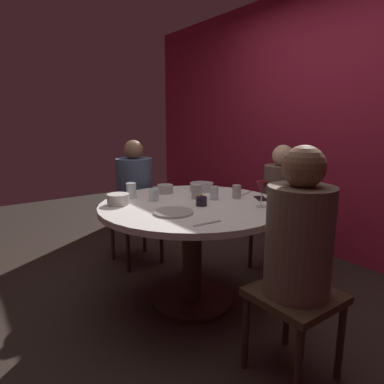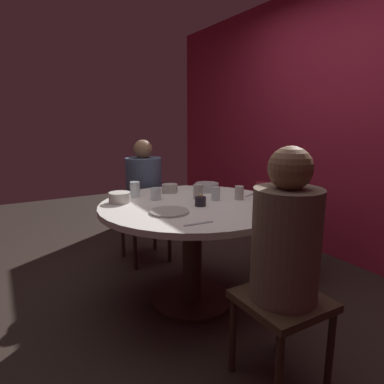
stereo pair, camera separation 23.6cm
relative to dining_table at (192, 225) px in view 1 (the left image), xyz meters
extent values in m
plane|color=#2D231E|center=(0.00, 0.00, -0.59)|extent=(8.00, 8.00, 0.00)
cube|color=maroon|center=(0.00, 1.67, 0.71)|extent=(6.00, 0.10, 2.60)
cylinder|color=silver|center=(0.00, 0.00, 0.14)|extent=(1.29, 1.29, 0.04)
cylinder|color=#332319|center=(0.00, 0.00, -0.23)|extent=(0.14, 0.14, 0.71)
cylinder|color=#2D2116|center=(0.00, 0.00, -0.58)|extent=(0.60, 0.60, 0.03)
cube|color=#3F2D1E|center=(-0.90, 0.00, -0.14)|extent=(0.40, 0.40, 0.04)
cylinder|color=#475670|center=(-0.90, 0.00, 0.14)|extent=(0.33, 0.33, 0.51)
sphere|color=#8C6647|center=(-0.90, 0.00, 0.47)|extent=(0.17, 0.17, 0.17)
cylinder|color=#332319|center=(-1.07, -0.17, -0.38)|extent=(0.04, 0.04, 0.43)
cylinder|color=#332319|center=(-0.73, -0.17, -0.38)|extent=(0.04, 0.04, 0.43)
cylinder|color=#332319|center=(-1.07, 0.17, -0.38)|extent=(0.04, 0.04, 0.43)
cylinder|color=#332319|center=(-0.73, 0.17, -0.38)|extent=(0.04, 0.04, 0.43)
cube|color=#3F2D1E|center=(0.00, 0.95, -0.14)|extent=(0.40, 0.40, 0.04)
cylinder|color=brown|center=(0.00, 0.95, 0.12)|extent=(0.30, 0.30, 0.47)
sphere|color=tan|center=(0.00, 0.95, 0.44)|extent=(0.18, 0.18, 0.18)
cylinder|color=#332319|center=(-0.17, 1.12, -0.38)|extent=(0.04, 0.04, 0.43)
cylinder|color=#332319|center=(-0.17, 0.78, -0.38)|extent=(0.04, 0.04, 0.43)
cylinder|color=#332319|center=(0.17, 1.12, -0.38)|extent=(0.04, 0.04, 0.43)
cylinder|color=#332319|center=(0.17, 0.78, -0.38)|extent=(0.04, 0.04, 0.43)
cube|color=#3F2D1E|center=(0.90, 0.00, -0.14)|extent=(0.40, 0.40, 0.04)
cylinder|color=brown|center=(0.90, 0.00, 0.15)|extent=(0.33, 0.33, 0.55)
sphere|color=brown|center=(0.90, 0.00, 0.52)|extent=(0.21, 0.21, 0.21)
cylinder|color=#332319|center=(1.07, 0.17, -0.38)|extent=(0.04, 0.04, 0.43)
cylinder|color=#332319|center=(0.73, 0.17, -0.38)|extent=(0.04, 0.04, 0.43)
cylinder|color=#332319|center=(1.07, -0.17, -0.38)|extent=(0.04, 0.04, 0.43)
cylinder|color=#332319|center=(0.73, -0.17, -0.38)|extent=(0.04, 0.04, 0.43)
cylinder|color=black|center=(0.09, 0.01, 0.19)|extent=(0.08, 0.08, 0.06)
sphere|color=#F9D159|center=(0.09, 0.01, 0.24)|extent=(0.02, 0.02, 0.02)
cylinder|color=silver|center=(0.35, 0.32, 0.16)|extent=(0.06, 0.06, 0.01)
cylinder|color=silver|center=(0.35, 0.32, 0.21)|extent=(0.01, 0.01, 0.09)
cone|color=maroon|center=(0.35, 0.32, 0.30)|extent=(0.08, 0.08, 0.08)
cylinder|color=#B2ADA3|center=(0.14, -0.25, 0.17)|extent=(0.25, 0.25, 0.01)
cube|color=black|center=(0.19, 0.49, 0.17)|extent=(0.16, 0.13, 0.01)
cylinder|color=#B7B7BC|center=(-0.29, 0.31, 0.20)|extent=(0.19, 0.19, 0.07)
cylinder|color=silver|center=(-0.27, -0.43, 0.20)|extent=(0.15, 0.15, 0.07)
cylinder|color=#B2ADA3|center=(-0.39, 0.02, 0.20)|extent=(0.12, 0.12, 0.07)
cylinder|color=silver|center=(0.01, 0.19, 0.21)|extent=(0.06, 0.06, 0.10)
cylinder|color=silver|center=(-0.23, -0.18, 0.21)|extent=(0.07, 0.07, 0.09)
cylinder|color=silver|center=(-0.40, -0.27, 0.22)|extent=(0.07, 0.07, 0.11)
cylinder|color=#B2ADA3|center=(-0.10, 0.11, 0.21)|extent=(0.07, 0.07, 0.11)
cylinder|color=#B2ADA3|center=(0.07, 0.36, 0.21)|extent=(0.06, 0.06, 0.10)
cube|color=#B7B7BC|center=(0.44, -0.21, 0.16)|extent=(0.03, 0.18, 0.01)
cube|color=#B7B7BC|center=(0.00, 0.53, 0.16)|extent=(0.08, 0.17, 0.01)
camera|label=1|loc=(1.88, -1.35, 0.74)|focal=31.82mm
camera|label=2|loc=(2.01, -1.15, 0.74)|focal=31.82mm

